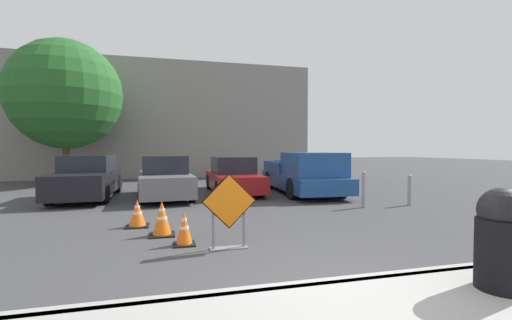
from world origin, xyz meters
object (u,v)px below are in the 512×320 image
(traffic_cone_second, at_px, (162,219))
(trash_bin, at_px, (502,238))
(parked_car_nearest, at_px, (88,178))
(road_closed_sign, at_px, (229,209))
(parked_car_second, at_px, (165,178))
(parked_car_third, at_px, (233,176))
(pickup_truck, at_px, (305,175))
(traffic_cone_third, at_px, (137,214))
(bollard_second, at_px, (410,189))
(bollard_nearest, at_px, (364,189))
(traffic_cone_nearest, at_px, (184,228))

(traffic_cone_second, relative_size, trash_bin, 0.60)
(traffic_cone_second, xyz_separation_m, parked_car_nearest, (-2.60, 6.08, 0.37))
(parked_car_nearest, relative_size, trash_bin, 4.01)
(road_closed_sign, distance_m, parked_car_second, 6.86)
(road_closed_sign, distance_m, traffic_cone_second, 1.76)
(parked_car_nearest, xyz_separation_m, parked_car_third, (5.25, 0.17, -0.06))
(pickup_truck, bearing_deg, parked_car_second, -0.72)
(parked_car_third, distance_m, trash_bin, 10.38)
(traffic_cone_third, bearing_deg, bollard_second, 6.67)
(parked_car_second, distance_m, pickup_truck, 5.24)
(road_closed_sign, relative_size, traffic_cone_third, 2.18)
(pickup_truck, relative_size, bollard_nearest, 5.15)
(traffic_cone_third, bearing_deg, parked_car_third, 58.98)
(pickup_truck, bearing_deg, bollard_nearest, 101.34)
(traffic_cone_third, bearing_deg, traffic_cone_nearest, -61.63)
(parked_car_second, bearing_deg, parked_car_third, -167.28)
(parked_car_second, bearing_deg, parked_car_nearest, -16.41)
(road_closed_sign, relative_size, bollard_nearest, 1.23)
(traffic_cone_nearest, xyz_separation_m, parked_car_second, (-0.38, 6.29, 0.38))
(parked_car_nearest, height_order, parked_car_second, parked_car_nearest)
(traffic_cone_second, relative_size, pickup_truck, 0.13)
(traffic_cone_nearest, bearing_deg, bollard_nearest, 26.58)
(traffic_cone_third, height_order, bollard_nearest, bollard_nearest)
(road_closed_sign, bearing_deg, bollard_second, 26.92)
(parked_car_nearest, distance_m, parked_car_third, 5.25)
(parked_car_third, bearing_deg, parked_car_nearest, 2.41)
(parked_car_nearest, height_order, bollard_nearest, parked_car_nearest)
(traffic_cone_nearest, height_order, parked_car_nearest, parked_car_nearest)
(traffic_cone_second, height_order, parked_car_second, parked_car_second)
(pickup_truck, relative_size, bollard_second, 5.84)
(parked_car_third, height_order, trash_bin, parked_car_third)
(road_closed_sign, relative_size, parked_car_second, 0.30)
(parked_car_nearest, xyz_separation_m, bollard_second, (9.93, -4.22, -0.20))
(parked_car_third, bearing_deg, bollard_nearest, 125.71)
(bollard_second, bearing_deg, parked_car_second, 153.64)
(bollard_nearest, bearing_deg, parked_car_nearest, 153.17)
(traffic_cone_second, height_order, bollard_nearest, bollard_nearest)
(road_closed_sign, relative_size, parked_car_nearest, 0.28)
(traffic_cone_nearest, bearing_deg, road_closed_sign, -32.65)
(road_closed_sign, bearing_deg, pickup_truck, 57.38)
(road_closed_sign, relative_size, bollard_second, 1.39)
(trash_bin, bearing_deg, parked_car_second, 111.56)
(traffic_cone_second, xyz_separation_m, traffic_cone_third, (-0.55, 0.94, -0.05))
(traffic_cone_second, bearing_deg, traffic_cone_nearest, -63.77)
(parked_car_nearest, bearing_deg, trash_bin, 122.42)
(pickup_truck, xyz_separation_m, trash_bin, (-1.46, -9.21, 0.00))
(parked_car_nearest, bearing_deg, traffic_cone_third, 111.99)
(road_closed_sign, height_order, bollard_second, road_closed_sign)
(traffic_cone_nearest, bearing_deg, parked_car_nearest, 113.53)
(traffic_cone_third, xyz_separation_m, parked_car_second, (0.57, 4.54, 0.39))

